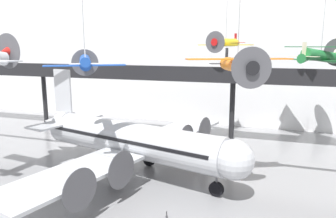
# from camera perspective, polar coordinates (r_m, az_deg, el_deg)

# --- Properties ---
(hangar_back_wall) EXTENTS (140.00, 3.00, 24.28)m
(hangar_back_wall) POSITION_cam_1_polar(r_m,az_deg,el_deg) (54.01, 12.81, 10.03)
(hangar_back_wall) COLOR white
(hangar_back_wall) RESTS_ON ground
(mezzanine_walkway) EXTENTS (110.00, 3.20, 10.15)m
(mezzanine_walkway) POSITION_cam_1_polar(r_m,az_deg,el_deg) (43.20, 11.12, 5.07)
(mezzanine_walkway) COLOR black
(mezzanine_walkway) RESTS_ON ground
(airliner_silver_main) EXTENTS (25.49, 29.52, 10.16)m
(airliner_silver_main) POSITION_cam_1_polar(r_m,az_deg,el_deg) (32.97, -6.73, -5.34)
(airliner_silver_main) COLOR #B7BABF
(airliner_silver_main) RESTS_ON ground
(suspended_plane_orange_highwing) EXTENTS (8.62, 7.56, 8.56)m
(suspended_plane_orange_highwing) POSITION_cam_1_polar(r_m,az_deg,el_deg) (28.54, 12.00, 7.53)
(suspended_plane_orange_highwing) COLOR orange
(suspended_plane_blue_trainer) EXTENTS (6.21, 5.66, 8.06)m
(suspended_plane_blue_trainer) POSITION_cam_1_polar(r_m,az_deg,el_deg) (28.23, -14.23, 7.86)
(suspended_plane_blue_trainer) COLOR #1E4CAD
(suspended_plane_green_biplane) EXTENTS (8.79, 8.16, 7.92)m
(suspended_plane_green_biplane) POSITION_cam_1_polar(r_m,az_deg,el_deg) (43.96, 25.07, 8.44)
(suspended_plane_green_biplane) COLOR #1E6B33
(suspended_plane_yellow_lowwing) EXTENTS (7.27, 6.22, 6.29)m
(suspended_plane_yellow_lowwing) POSITION_cam_1_polar(r_m,az_deg,el_deg) (42.90, 10.03, 11.30)
(suspended_plane_yellow_lowwing) COLOR yellow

